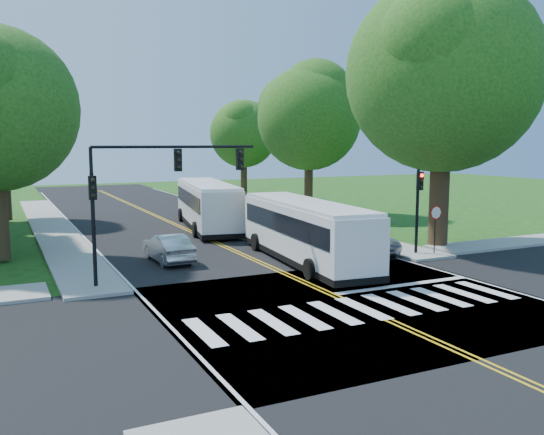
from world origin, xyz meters
TOP-DOWN VIEW (x-y plane):
  - ground at (0.00, 0.00)m, footprint 140.00×140.00m
  - road at (0.00, 18.00)m, footprint 14.00×96.00m
  - cross_road at (0.00, 0.00)m, footprint 60.00×12.00m
  - center_line at (0.00, 22.00)m, footprint 0.36×70.00m
  - edge_line_w at (-6.80, 22.00)m, footprint 0.12×70.00m
  - edge_line_e at (6.80, 22.00)m, footprint 0.12×70.00m
  - crosswalk at (0.00, -0.50)m, footprint 12.60×3.00m
  - stop_bar at (3.50, 1.60)m, footprint 6.60×0.40m
  - sidewalk_nw at (-8.30, 25.00)m, footprint 2.60×40.00m
  - sidewalk_ne at (8.30, 25.00)m, footprint 2.60×40.00m
  - tree_ne_big at (11.00, 8.00)m, footprint 10.80×10.80m
  - tree_west_far at (-11.00, 30.00)m, footprint 7.60×7.60m
  - tree_east_mid at (11.50, 24.00)m, footprint 8.40×8.40m
  - tree_east_far at (12.50, 40.00)m, footprint 7.20×7.20m
  - signal_nw at (-5.86, 6.43)m, footprint 7.15×0.46m
  - signal_ne at (8.20, 6.44)m, footprint 0.30×0.46m
  - stop_sign at (9.00, 5.98)m, footprint 0.76×0.08m
  - bus_lead at (2.05, 7.53)m, footprint 3.68×11.95m
  - bus_follow at (1.52, 20.61)m, footprint 4.77×12.58m
  - hatchback at (-4.07, 10.56)m, footprint 1.68×4.30m
  - suv at (5.90, 8.14)m, footprint 2.48×4.87m
  - dark_sedan at (5.20, 15.22)m, footprint 2.29×4.10m

SIDE VIEW (x-z plane):
  - ground at x=0.00m, z-range 0.00..0.00m
  - road at x=0.00m, z-range 0.00..0.01m
  - cross_road at x=0.00m, z-range 0.00..0.01m
  - center_line at x=0.00m, z-range 0.01..0.02m
  - edge_line_w at x=-6.80m, z-range 0.01..0.02m
  - edge_line_e at x=6.80m, z-range 0.01..0.02m
  - crosswalk at x=0.00m, z-range 0.01..0.02m
  - stop_bar at x=3.50m, z-range 0.01..0.02m
  - sidewalk_nw at x=-8.30m, z-range 0.00..0.15m
  - sidewalk_ne at x=8.30m, z-range 0.00..0.15m
  - dark_sedan at x=5.20m, z-range 0.01..1.13m
  - suv at x=5.90m, z-range 0.01..1.33m
  - hatchback at x=-4.07m, z-range 0.01..1.41m
  - bus_lead at x=2.05m, z-range 0.10..3.14m
  - bus_follow at x=1.52m, z-range 0.10..3.29m
  - stop_sign at x=9.00m, z-range 0.77..3.30m
  - signal_ne at x=8.20m, z-range 0.76..5.16m
  - signal_nw at x=-5.86m, z-range 1.55..7.21m
  - tree_east_far at x=12.50m, z-range 1.69..12.03m
  - tree_west_far at x=-11.00m, z-range 1.66..12.33m
  - tree_east_mid at x=11.50m, z-range 1.89..13.82m
  - tree_ne_big at x=11.00m, z-range 2.17..17.08m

